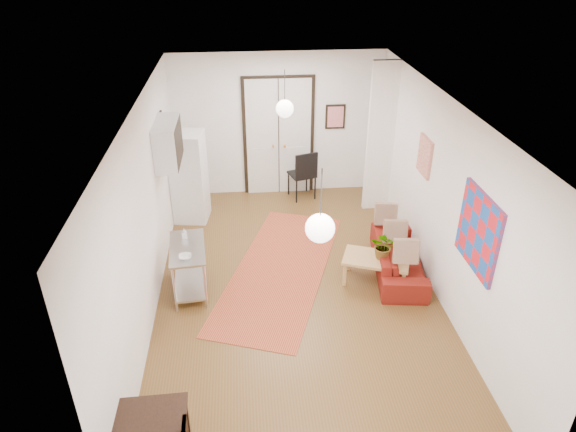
{
  "coord_description": "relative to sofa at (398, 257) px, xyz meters",
  "views": [
    {
      "loc": [
        -0.73,
        -6.37,
        4.83
      ],
      "look_at": [
        -0.13,
        0.08,
        1.25
      ],
      "focal_mm": 32.0,
      "sensor_mm": 36.0,
      "label": 1
    }
  ],
  "objects": [
    {
      "name": "floor",
      "position": [
        -1.68,
        -0.34,
        -0.27
      ],
      "size": [
        7.0,
        7.0,
        0.0
      ],
      "primitive_type": "plane",
      "color": "brown",
      "rests_on": "ground"
    },
    {
      "name": "ceiling",
      "position": [
        -1.68,
        -0.34,
        2.63
      ],
      "size": [
        4.2,
        7.0,
        0.02
      ],
      "primitive_type": "cube",
      "color": "white",
      "rests_on": "wall_back"
    },
    {
      "name": "wall_back",
      "position": [
        -1.68,
        3.16,
        1.18
      ],
      "size": [
        4.2,
        0.02,
        2.9
      ],
      "primitive_type": "cube",
      "color": "white",
      "rests_on": "floor"
    },
    {
      "name": "wall_front",
      "position": [
        -1.68,
        -3.84,
        1.18
      ],
      "size": [
        4.2,
        0.02,
        2.9
      ],
      "primitive_type": "cube",
      "color": "white",
      "rests_on": "floor"
    },
    {
      "name": "wall_left",
      "position": [
        -3.78,
        -0.34,
        1.18
      ],
      "size": [
        0.02,
        7.0,
        2.9
      ],
      "primitive_type": "cube",
      "color": "white",
      "rests_on": "floor"
    },
    {
      "name": "wall_right",
      "position": [
        0.42,
        -0.34,
        1.18
      ],
      "size": [
        0.02,
        7.0,
        2.9
      ],
      "primitive_type": "cube",
      "color": "white",
      "rests_on": "floor"
    },
    {
      "name": "double_doors",
      "position": [
        -1.68,
        3.12,
        0.93
      ],
      "size": [
        1.44,
        0.06,
        2.5
      ],
      "primitive_type": "cube",
      "color": "white",
      "rests_on": "wall_back"
    },
    {
      "name": "stub_partition",
      "position": [
        0.17,
        2.21,
        1.18
      ],
      "size": [
        0.5,
        0.1,
        2.9
      ],
      "primitive_type": "cube",
      "color": "white",
      "rests_on": "floor"
    },
    {
      "name": "wall_cabinet",
      "position": [
        -3.6,
        1.16,
        1.63
      ],
      "size": [
        0.35,
        1.0,
        0.7
      ],
      "primitive_type": "cube",
      "color": "silver",
      "rests_on": "wall_left"
    },
    {
      "name": "painting_popart",
      "position": [
        0.39,
        -1.59,
        1.38
      ],
      "size": [
        0.05,
        1.0,
        1.0
      ],
      "primitive_type": "cube",
      "color": "red",
      "rests_on": "wall_right"
    },
    {
      "name": "painting_abstract",
      "position": [
        0.39,
        0.46,
        1.53
      ],
      "size": [
        0.05,
        0.5,
        0.6
      ],
      "primitive_type": "cube",
      "color": "#EDE0C5",
      "rests_on": "wall_right"
    },
    {
      "name": "poster_back",
      "position": [
        -0.53,
        3.13,
        1.33
      ],
      "size": [
        0.4,
        0.03,
        0.5
      ],
      "primitive_type": "cube",
      "color": "red",
      "rests_on": "wall_back"
    },
    {
      "name": "print_left",
      "position": [
        -3.75,
        1.66,
        1.68
      ],
      "size": [
        0.03,
        0.44,
        0.54
      ],
      "primitive_type": "cube",
      "color": "#94663D",
      "rests_on": "wall_left"
    },
    {
      "name": "pendant_back",
      "position": [
        -1.68,
        1.66,
        1.98
      ],
      "size": [
        0.3,
        0.3,
        0.8
      ],
      "color": "white",
      "rests_on": "ceiling"
    },
    {
      "name": "pendant_front",
      "position": [
        -1.68,
        -2.34,
        1.98
      ],
      "size": [
        0.3,
        0.3,
        0.8
      ],
      "color": "white",
      "rests_on": "ceiling"
    },
    {
      "name": "kilim_rug",
      "position": [
        -1.89,
        0.21,
        -0.26
      ],
      "size": [
        2.56,
        3.98,
        0.01
      ],
      "primitive_type": "cube",
      "rotation": [
        0.0,
        0.0,
        -0.34
      ],
      "color": "#B8512E",
      "rests_on": "floor"
    },
    {
      "name": "sofa",
      "position": [
        0.0,
        0.0,
        0.0
      ],
      "size": [
        1.91,
        0.96,
        0.53
      ],
      "primitive_type": "imported",
      "rotation": [
        0.0,
        0.0,
        1.43
      ],
      "color": "maroon",
      "rests_on": "floor"
    },
    {
      "name": "coffee_table",
      "position": [
        -0.44,
        -0.26,
        0.12
      ],
      "size": [
        1.13,
        0.87,
        0.44
      ],
      "rotation": [
        0.0,
        0.0,
        -0.36
      ],
      "color": "tan",
      "rests_on": "floor"
    },
    {
      "name": "potted_plant",
      "position": [
        -0.34,
        -0.26,
        0.39
      ],
      "size": [
        0.48,
        0.45,
        0.43
      ],
      "primitive_type": "imported",
      "rotation": [
        0.0,
        0.0,
        -0.36
      ],
      "color": "#2F5F2A",
      "rests_on": "coffee_table"
    },
    {
      "name": "kitchen_counter",
      "position": [
        -3.3,
        -0.22,
        0.22
      ],
      "size": [
        0.6,
        1.06,
        0.78
      ],
      "rotation": [
        0.0,
        0.0,
        0.09
      ],
      "color": "silver",
      "rests_on": "floor"
    },
    {
      "name": "bowl",
      "position": [
        -3.3,
        -0.52,
        0.54
      ],
      "size": [
        0.2,
        0.2,
        0.05
      ],
      "primitive_type": "imported",
      "rotation": [
        0.0,
        0.0,
        0.09
      ],
      "color": "silver",
      "rests_on": "kitchen_counter"
    },
    {
      "name": "soap_bottle",
      "position": [
        -3.35,
        0.03,
        0.6
      ],
      "size": [
        0.08,
        0.08,
        0.16
      ],
      "primitive_type": "imported",
      "rotation": [
        0.0,
        0.0,
        0.09
      ],
      "color": "#5188B1",
      "rests_on": "kitchen_counter"
    },
    {
      "name": "fridge",
      "position": [
        -3.43,
        2.11,
        0.59
      ],
      "size": [
        0.68,
        0.68,
        1.72
      ],
      "primitive_type": "cube",
      "rotation": [
        0.0,
        0.0,
        -0.14
      ],
      "color": "white",
      "rests_on": "floor"
    },
    {
      "name": "black_side_chair",
      "position": [
        -1.24,
        2.91,
        0.34
      ],
      "size": [
        0.6,
        0.61,
        1.04
      ],
      "rotation": [
        0.0,
        0.0,
        3.45
      ],
      "color": "black",
      "rests_on": "floor"
    }
  ]
}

